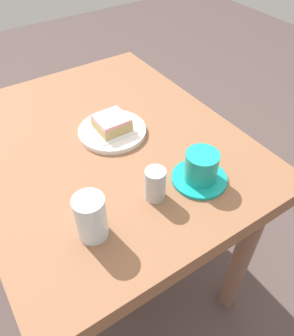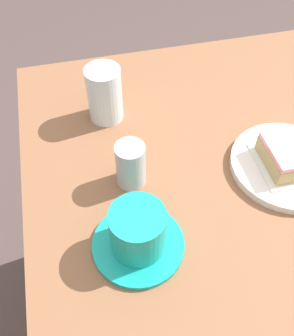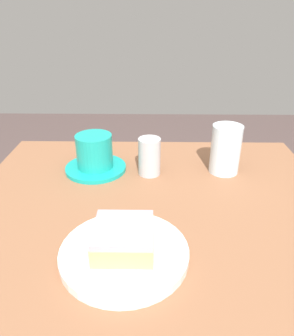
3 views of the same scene
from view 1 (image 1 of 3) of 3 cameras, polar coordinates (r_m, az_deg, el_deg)
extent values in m
plane|color=#4F3F3D|center=(1.56, -5.10, -16.66)|extent=(6.00, 6.00, 0.00)
cube|color=brown|center=(1.01, -7.60, 3.63)|extent=(0.92, 0.75, 0.05)
cylinder|color=brown|center=(1.23, 16.05, -14.32)|extent=(0.06, 0.06, 0.68)
cylinder|color=brown|center=(1.61, -3.17, 4.80)|extent=(0.06, 0.06, 0.68)
cylinder|color=brown|center=(1.49, -23.66, -3.81)|extent=(0.06, 0.06, 0.68)
cylinder|color=white|center=(1.01, -5.99, 6.36)|extent=(0.20, 0.20, 0.02)
cube|color=white|center=(1.00, -6.03, 6.77)|extent=(0.12, 0.12, 0.00)
cube|color=tan|center=(0.99, -6.10, 7.55)|extent=(0.09, 0.09, 0.03)
cube|color=pink|center=(0.98, -6.19, 8.50)|extent=(0.09, 0.09, 0.01)
cylinder|color=tan|center=(0.98, -6.20, 8.63)|extent=(0.02, 0.02, 0.00)
cylinder|color=silver|center=(0.72, -9.61, -8.40)|extent=(0.07, 0.07, 0.11)
cylinder|color=#14A098|center=(0.87, 8.98, -1.79)|extent=(0.14, 0.14, 0.01)
cylinder|color=teal|center=(0.84, 9.31, 0.31)|extent=(0.08, 0.08, 0.08)
cylinder|color=black|center=(0.81, 9.59, 2.12)|extent=(0.07, 0.07, 0.00)
cylinder|color=#B4B4B9|center=(0.79, 1.41, -2.82)|extent=(0.05, 0.05, 0.09)
camera|label=2|loc=(0.81, 35.12, 32.23)|focal=40.86mm
camera|label=3|loc=(1.18, -20.08, 29.23)|focal=34.74mm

